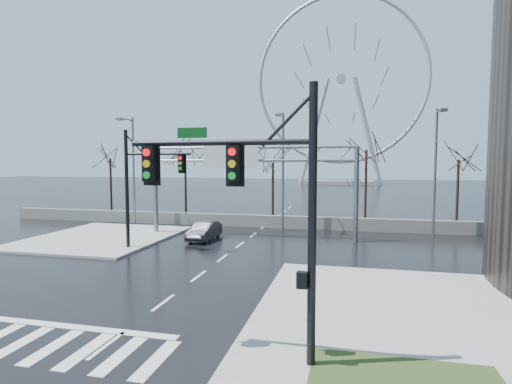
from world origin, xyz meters
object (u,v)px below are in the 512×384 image
(signal_mast_far, at_px, (142,178))
(car, at_px, (204,231))
(sign_gantry, at_px, (245,171))
(signal_mast_near, at_px, (264,197))
(ferris_wheel, at_px, (341,86))

(signal_mast_far, xyz_separation_m, car, (2.74, 4.28, -4.15))
(sign_gantry, bearing_deg, signal_mast_far, -132.47)
(signal_mast_near, xyz_separation_m, signal_mast_far, (-11.01, 13.00, -0.04))
(ferris_wheel, distance_m, car, 86.02)
(signal_mast_near, height_order, ferris_wheel, ferris_wheel)
(signal_mast_near, bearing_deg, sign_gantry, 106.19)
(signal_mast_far, relative_size, sign_gantry, 0.49)
(signal_mast_near, bearing_deg, signal_mast_far, 130.26)
(signal_mast_near, relative_size, signal_mast_far, 1.00)
(ferris_wheel, relative_size, car, 12.29)
(signal_mast_far, height_order, ferris_wheel, ferris_wheel)
(signal_mast_near, height_order, signal_mast_far, same)
(sign_gantry, distance_m, car, 5.55)
(sign_gantry, height_order, car, sign_gantry)
(signal_mast_far, distance_m, car, 6.56)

